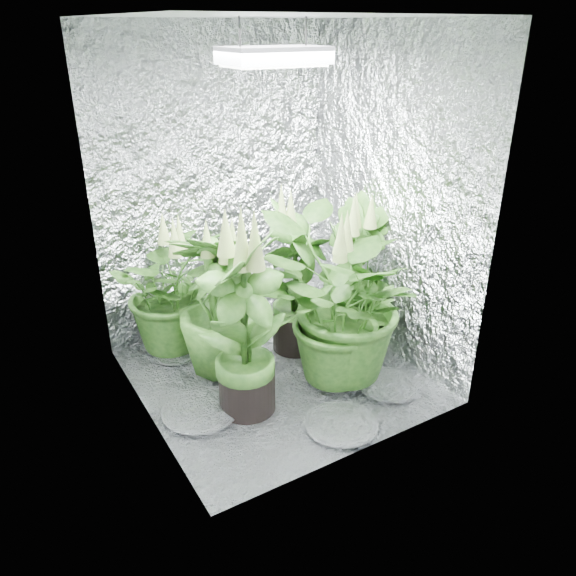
# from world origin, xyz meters

# --- Properties ---
(ground) EXTENTS (1.60, 1.60, 0.00)m
(ground) POSITION_xyz_m (0.00, 0.00, 0.00)
(ground) COLOR silver
(ground) RESTS_ON ground
(walls) EXTENTS (1.62, 1.62, 2.00)m
(walls) POSITION_xyz_m (0.00, 0.00, 1.00)
(walls) COLOR silver
(walls) RESTS_ON ground
(ceiling) EXTENTS (1.60, 1.60, 0.01)m
(ceiling) POSITION_xyz_m (0.00, 0.00, 2.00)
(ceiling) COLOR silver
(ceiling) RESTS_ON walls
(grow_lamp) EXTENTS (0.50, 0.30, 0.22)m
(grow_lamp) POSITION_xyz_m (0.00, 0.00, 1.83)
(grow_lamp) COLOR gray
(grow_lamp) RESTS_ON ceiling
(plant_a) EXTENTS (0.85, 0.85, 0.94)m
(plant_a) POSITION_xyz_m (-0.41, 0.64, 0.44)
(plant_a) COLOR black
(plant_a) RESTS_ON ground
(plant_b) EXTENTS (0.72, 0.72, 1.08)m
(plant_b) POSITION_xyz_m (0.27, 0.23, 0.49)
(plant_b) COLOR black
(plant_b) RESTS_ON ground
(plant_c) EXTENTS (0.66, 0.66, 1.06)m
(plant_c) POSITION_xyz_m (0.64, 0.11, 0.49)
(plant_c) COLOR black
(plant_c) RESTS_ON ground
(plant_d) EXTENTS (0.71, 0.71, 0.99)m
(plant_d) POSITION_xyz_m (-0.26, 0.23, 0.46)
(plant_d) COLOR black
(plant_d) RESTS_ON ground
(plant_e) EXTENTS (0.99, 0.99, 1.09)m
(plant_e) POSITION_xyz_m (0.30, -0.24, 0.52)
(plant_e) COLOR black
(plant_e) RESTS_ON ground
(plant_f) EXTENTS (0.77, 0.77, 1.16)m
(plant_f) POSITION_xyz_m (-0.30, -0.19, 0.53)
(plant_f) COLOR black
(plant_f) RESTS_ON ground
(circulation_fan) EXTENTS (0.15, 0.32, 0.37)m
(circulation_fan) POSITION_xyz_m (0.59, 0.16, 0.16)
(circulation_fan) COLOR black
(circulation_fan) RESTS_ON ground
(plant_label) EXTENTS (0.05, 0.03, 0.08)m
(plant_label) POSITION_xyz_m (0.36, -0.27, 0.30)
(plant_label) COLOR white
(plant_label) RESTS_ON plant_e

